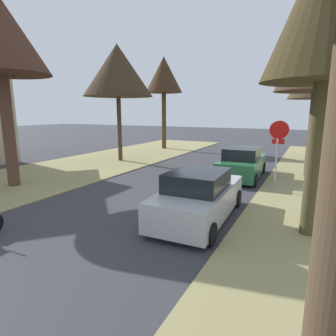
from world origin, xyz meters
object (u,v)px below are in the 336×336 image
stop_sign_far (278,140)px  parked_sedan_silver (199,196)px  street_tree_right_far (319,71)px  street_tree_right_mid_b (319,53)px  parked_sedan_green (242,164)px  street_tree_left_mid_b (118,71)px  street_tree_left_far (164,76)px

stop_sign_far → parked_sedan_silver: stop_sign_far is taller
street_tree_right_far → parked_sedan_silver: street_tree_right_far is taller
stop_sign_far → street_tree_right_far: 10.98m
street_tree_right_mid_b → street_tree_right_far: street_tree_right_far is taller
stop_sign_far → parked_sedan_green: bearing=133.3°
parked_sedan_green → street_tree_left_mid_b: bearing=172.2°
street_tree_right_mid_b → parked_sedan_silver: 10.26m
stop_sign_far → street_tree_left_far: street_tree_left_far is taller
street_tree_right_mid_b → street_tree_right_far: size_ratio=1.00×
street_tree_left_far → parked_sedan_silver: (9.13, -14.74, -5.76)m
stop_sign_far → street_tree_left_far: bearing=136.5°
street_tree_right_far → street_tree_right_mid_b: bearing=-90.8°
street_tree_left_far → stop_sign_far: bearing=-43.5°
street_tree_right_far → parked_sedan_green: size_ratio=1.78×
stop_sign_far → street_tree_right_far: size_ratio=0.37×
street_tree_right_far → parked_sedan_green: 10.29m
street_tree_right_mid_b → street_tree_left_far: bearing=151.5°
stop_sign_far → parked_sedan_silver: size_ratio=0.66×
street_tree_right_far → street_tree_left_mid_b: (-11.70, -7.03, -0.10)m
street_tree_left_far → street_tree_right_mid_b: bearing=-28.5°
street_tree_right_far → street_tree_left_mid_b: street_tree_right_far is taller
parked_sedan_silver → street_tree_left_mid_b: bearing=139.1°
stop_sign_far → street_tree_right_far: bearing=83.1°
street_tree_left_far → parked_sedan_silver: bearing=-58.2°
parked_sedan_silver → parked_sedan_green: 6.35m
street_tree_right_mid_b → parked_sedan_green: 6.47m
stop_sign_far → parked_sedan_silver: (-1.77, -4.38, -1.46)m
parked_sedan_silver → street_tree_right_far: bearing=78.4°
stop_sign_far → parked_sedan_green: stop_sign_far is taller
street_tree_right_mid_b → parked_sedan_green: bearing=-148.2°
stop_sign_far → parked_sedan_green: 3.07m
street_tree_right_far → parked_sedan_silver: size_ratio=1.78×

